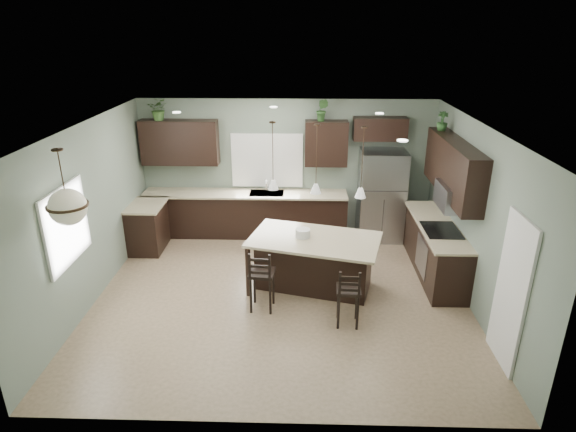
# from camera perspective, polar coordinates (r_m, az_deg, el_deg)

# --- Properties ---
(ground) EXTENTS (6.00, 6.00, 0.00)m
(ground) POSITION_cam_1_polar(r_m,az_deg,el_deg) (8.07, -0.81, -9.33)
(ground) COLOR #9E8466
(ground) RESTS_ON ground
(pantry_door) EXTENTS (0.04, 0.82, 2.04)m
(pantry_door) POSITION_cam_1_polar(r_m,az_deg,el_deg) (6.75, 24.92, -8.27)
(pantry_door) COLOR white
(pantry_door) RESTS_ON ground
(window_back) EXTENTS (1.35, 0.02, 1.00)m
(window_back) POSITION_cam_1_polar(r_m,az_deg,el_deg) (10.01, -2.48, 6.61)
(window_back) COLOR white
(window_back) RESTS_ON room_shell
(window_left) EXTENTS (0.02, 1.10, 1.00)m
(window_left) POSITION_cam_1_polar(r_m,az_deg,el_deg) (7.41, -24.89, -1.03)
(window_left) COLOR white
(window_left) RESTS_ON room_shell
(left_return_cabs) EXTENTS (0.60, 0.90, 0.90)m
(left_return_cabs) POSITION_cam_1_polar(r_m,az_deg,el_deg) (9.84, -16.29, -1.33)
(left_return_cabs) COLOR black
(left_return_cabs) RESTS_ON ground
(left_return_countertop) EXTENTS (0.66, 0.96, 0.04)m
(left_return_countertop) POSITION_cam_1_polar(r_m,az_deg,el_deg) (9.67, -16.47, 1.23)
(left_return_countertop) COLOR beige
(left_return_countertop) RESTS_ON left_return_cabs
(back_lower_cabs) EXTENTS (4.20, 0.60, 0.90)m
(back_lower_cabs) POSITION_cam_1_polar(r_m,az_deg,el_deg) (10.13, -5.03, 0.17)
(back_lower_cabs) COLOR black
(back_lower_cabs) RESTS_ON ground
(back_countertop) EXTENTS (4.20, 0.66, 0.04)m
(back_countertop) POSITION_cam_1_polar(r_m,az_deg,el_deg) (9.95, -5.13, 2.65)
(back_countertop) COLOR beige
(back_countertop) RESTS_ON back_lower_cabs
(sink_inset) EXTENTS (0.70, 0.45, 0.01)m
(sink_inset) POSITION_cam_1_polar(r_m,az_deg,el_deg) (9.90, -2.55, 2.71)
(sink_inset) COLOR gray
(sink_inset) RESTS_ON back_countertop
(faucet) EXTENTS (0.02, 0.02, 0.28)m
(faucet) POSITION_cam_1_polar(r_m,az_deg,el_deg) (9.82, -2.57, 3.45)
(faucet) COLOR silver
(faucet) RESTS_ON back_countertop
(back_upper_left) EXTENTS (1.55, 0.34, 0.90)m
(back_upper_left) POSITION_cam_1_polar(r_m,az_deg,el_deg) (10.04, -12.70, 8.51)
(back_upper_left) COLOR black
(back_upper_left) RESTS_ON room_shell
(back_upper_right) EXTENTS (0.85, 0.34, 0.90)m
(back_upper_right) POSITION_cam_1_polar(r_m,az_deg,el_deg) (9.75, 4.55, 8.57)
(back_upper_right) COLOR black
(back_upper_right) RESTS_ON room_shell
(fridge_header) EXTENTS (1.05, 0.34, 0.45)m
(fridge_header) POSITION_cam_1_polar(r_m,az_deg,el_deg) (9.79, 10.85, 10.12)
(fridge_header) COLOR black
(fridge_header) RESTS_ON room_shell
(right_lower_cabs) EXTENTS (0.60, 2.35, 0.90)m
(right_lower_cabs) POSITION_cam_1_polar(r_m,az_deg,el_deg) (8.94, 17.03, -3.81)
(right_lower_cabs) COLOR black
(right_lower_cabs) RESTS_ON ground
(right_countertop) EXTENTS (0.66, 2.35, 0.04)m
(right_countertop) POSITION_cam_1_polar(r_m,az_deg,el_deg) (8.75, 17.24, -1.04)
(right_countertop) COLOR beige
(right_countertop) RESTS_ON right_lower_cabs
(cooktop) EXTENTS (0.58, 0.75, 0.02)m
(cooktop) POSITION_cam_1_polar(r_m,az_deg,el_deg) (8.50, 17.72, -1.60)
(cooktop) COLOR black
(cooktop) RESTS_ON right_countertop
(wall_oven_front) EXTENTS (0.01, 0.72, 0.60)m
(wall_oven_front) POSITION_cam_1_polar(r_m,az_deg,el_deg) (8.62, 15.52, -4.61)
(wall_oven_front) COLOR gray
(wall_oven_front) RESTS_ON right_lower_cabs
(right_upper_cabs) EXTENTS (0.34, 2.35, 0.90)m
(right_upper_cabs) POSITION_cam_1_polar(r_m,az_deg,el_deg) (8.46, 19.00, 5.40)
(right_upper_cabs) COLOR black
(right_upper_cabs) RESTS_ON room_shell
(microwave) EXTENTS (0.40, 0.75, 0.40)m
(microwave) POSITION_cam_1_polar(r_m,az_deg,el_deg) (8.31, 18.85, 2.23)
(microwave) COLOR gray
(microwave) RESTS_ON right_upper_cabs
(refrigerator) EXTENTS (0.90, 0.74, 1.85)m
(refrigerator) POSITION_cam_1_polar(r_m,az_deg,el_deg) (9.96, 10.99, 2.38)
(refrigerator) COLOR gray
(refrigerator) RESTS_ON ground
(kitchen_island) EXTENTS (2.32, 1.67, 0.92)m
(kitchen_island) POSITION_cam_1_polar(r_m,az_deg,el_deg) (8.05, 3.11, -5.67)
(kitchen_island) COLOR black
(kitchen_island) RESTS_ON ground
(serving_dish) EXTENTS (0.24, 0.24, 0.14)m
(serving_dish) POSITION_cam_1_polar(r_m,az_deg,el_deg) (7.86, 1.77, -2.04)
(serving_dish) COLOR silver
(serving_dish) RESTS_ON kitchen_island
(bar_stool_left) EXTENTS (0.41, 0.41, 1.03)m
(bar_stool_left) POSITION_cam_1_polar(r_m,az_deg,el_deg) (7.47, -3.11, -7.52)
(bar_stool_left) COLOR black
(bar_stool_left) RESTS_ON ground
(bar_stool_right) EXTENTS (0.37, 0.37, 0.95)m
(bar_stool_right) POSITION_cam_1_polar(r_m,az_deg,el_deg) (7.17, 7.16, -9.39)
(bar_stool_right) COLOR black
(bar_stool_right) RESTS_ON ground
(pendant_left) EXTENTS (0.17, 0.17, 1.10)m
(pendant_left) POSITION_cam_1_polar(r_m,az_deg,el_deg) (7.58, -1.81, 7.11)
(pendant_left) COLOR white
(pendant_left) RESTS_ON room_shell
(pendant_center) EXTENTS (0.17, 0.17, 1.10)m
(pendant_center) POSITION_cam_1_polar(r_m,az_deg,el_deg) (7.40, 3.39, 6.71)
(pendant_center) COLOR white
(pendant_center) RESTS_ON room_shell
(pendant_right) EXTENTS (0.17, 0.17, 1.10)m
(pendant_right) POSITION_cam_1_polar(r_m,az_deg,el_deg) (7.28, 8.79, 6.24)
(pendant_right) COLOR white
(pendant_right) RESTS_ON room_shell
(chandelier) EXTENTS (0.51, 0.51, 0.98)m
(chandelier) POSITION_cam_1_polar(r_m,az_deg,el_deg) (6.52, -25.01, 3.09)
(chandelier) COLOR #F7F1CA
(chandelier) RESTS_ON room_shell
(plant_back_left) EXTENTS (0.39, 0.34, 0.43)m
(plant_back_left) POSITION_cam_1_polar(r_m,az_deg,el_deg) (9.98, -15.05, 12.13)
(plant_back_left) COLOR #355A27
(plant_back_left) RESTS_ON back_upper_left
(plant_back_right) EXTENTS (0.30, 0.27, 0.43)m
(plant_back_right) POSITION_cam_1_polar(r_m,az_deg,el_deg) (9.58, 4.08, 12.43)
(plant_back_right) COLOR #2D5726
(plant_back_right) RESTS_ON back_upper_right
(plant_right_wall) EXTENTS (0.22, 0.22, 0.34)m
(plant_right_wall) POSITION_cam_1_polar(r_m,az_deg,el_deg) (9.10, 17.83, 10.65)
(plant_right_wall) COLOR #274F22
(plant_right_wall) RESTS_ON right_upper_cabs
(room_shell) EXTENTS (6.00, 6.00, 6.00)m
(room_shell) POSITION_cam_1_polar(r_m,az_deg,el_deg) (7.33, -0.87, 2.10)
(room_shell) COLOR slate
(room_shell) RESTS_ON ground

